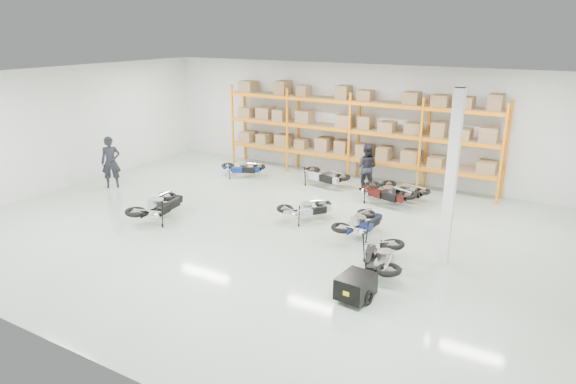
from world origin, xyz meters
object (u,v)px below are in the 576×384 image
Objects in this scene: moto_touring_right at (382,252)px; person_left at (111,162)px; moto_black_far_left at (158,202)px; moto_back_d at (386,189)px; moto_back_b at (323,172)px; trailer at (356,286)px; person_back at (366,167)px; moto_back_c at (403,186)px; moto_blue_centre at (361,219)px; moto_silver_left at (307,206)px; moto_back_a at (242,166)px.

person_left reaches higher than moto_touring_right.
moto_back_d is at bearing -146.35° from moto_black_far_left.
trailer is at bearing -135.51° from moto_back_b.
moto_back_d is 1.70m from person_back.
moto_back_c is (6.03, 5.83, -0.10)m from moto_black_far_left.
person_left reaches higher than moto_blue_centre.
moto_silver_left is at bearing -40.36° from person_left.
moto_blue_centre is 0.96× the size of moto_back_b.
moto_back_d is 0.94× the size of person_left.
moto_black_far_left is 7.68m from person_back.
moto_black_far_left is at bearing 164.81° from moto_touring_right.
moto_back_d is 1.04× the size of person_back.
moto_touring_right is at bearing 95.20° from trailer.
moto_silver_left is 4.05m from moto_touring_right.
moto_black_far_left reaches higher than moto_back_b.
person_back reaches higher than moto_back_d.
person_back is (-1.20, 1.16, 0.33)m from moto_back_d.
moto_touring_right is 0.99× the size of moto_back_d.
moto_back_d is at bearing 93.56° from moto_touring_right.
moto_back_c is at bearing -144.15° from moto_black_far_left.
person_left is at bearing 169.55° from trailer.
moto_silver_left is at bearing 130.10° from moto_touring_right.
moto_back_a is (-7.97, 5.26, -0.08)m from moto_touring_right.
person_back is at bearing -62.72° from moto_blue_centre.
moto_back_c reaches higher than moto_back_a.
moto_silver_left is at bearing -148.38° from moto_back_b.
moto_back_a is at bearing 144.47° from trailer.
person_back is at bearing -57.70° from moto_silver_left.
trailer is (3.36, -3.87, -0.13)m from moto_silver_left.
moto_back_b is at bearing 91.91° from moto_back_d.
moto_back_d is at bearing -25.77° from person_left.
moto_back_a is at bearing 1.43° from person_left.
person_back reaches higher than moto_touring_right.
person_back is at bearing 99.87° from moto_touring_right.
person_left reaches higher than trailer.
moto_back_a is (-6.61, 3.36, -0.05)m from moto_blue_centre.
moto_touring_right is 5.92m from moto_back_c.
moto_blue_centre is 1.08× the size of moto_back_c.
moto_touring_right is 11.56m from person_left.
moto_black_far_left is 8.39m from moto_back_c.
moto_black_far_left is at bearing 162.86° from moto_back_a.
moto_touring_right is at bearing -142.74° from moto_back_d.
moto_blue_centre is 0.95× the size of moto_back_d.
moto_back_c is (-0.03, 3.85, -0.04)m from moto_blue_centre.
moto_blue_centre is 0.90× the size of moto_black_far_left.
person_back is at bearing 116.07° from trailer.
moto_back_d is at bearing 126.94° from person_back.
moto_blue_centre is 3.85m from moto_back_c.
moto_back_c is at bearing -22.64° from person_left.
moto_touring_right is 5.30m from moto_back_d.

